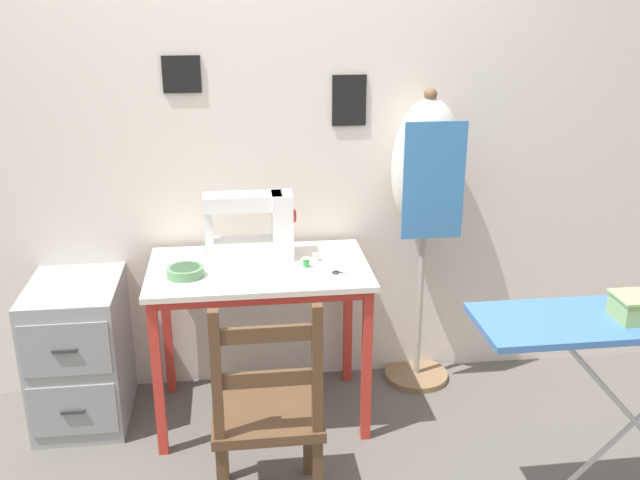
% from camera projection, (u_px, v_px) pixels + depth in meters
% --- Properties ---
extents(ground_plane, '(14.00, 14.00, 0.00)m').
position_uv_depth(ground_plane, '(267.00, 450.00, 3.08)').
color(ground_plane, '#5B5651').
extents(wall_back, '(10.00, 0.06, 2.55)m').
position_uv_depth(wall_back, '(252.00, 129.00, 3.26)').
color(wall_back, silver).
rests_on(wall_back, ground_plane).
extents(sewing_table, '(0.96, 0.58, 0.74)m').
position_uv_depth(sewing_table, '(260.00, 289.00, 3.13)').
color(sewing_table, silver).
rests_on(sewing_table, ground_plane).
extents(sewing_machine, '(0.40, 0.16, 0.32)m').
position_uv_depth(sewing_machine, '(254.00, 228.00, 3.16)').
color(sewing_machine, white).
rests_on(sewing_machine, sewing_table).
extents(fabric_bowl, '(0.16, 0.16, 0.04)m').
position_uv_depth(fabric_bowl, '(185.00, 271.00, 2.99)').
color(fabric_bowl, '#56895B').
rests_on(fabric_bowl, sewing_table).
extents(scissors, '(0.12, 0.09, 0.01)m').
position_uv_depth(scissors, '(342.00, 273.00, 3.02)').
color(scissors, silver).
rests_on(scissors, sewing_table).
extents(thread_spool_near_machine, '(0.04, 0.04, 0.04)m').
position_uv_depth(thread_spool_near_machine, '(306.00, 263.00, 3.09)').
color(thread_spool_near_machine, green).
rests_on(thread_spool_near_machine, sewing_table).
extents(thread_spool_mid_table, '(0.04, 0.04, 0.03)m').
position_uv_depth(thread_spool_mid_table, '(316.00, 257.00, 3.16)').
color(thread_spool_mid_table, silver).
rests_on(thread_spool_mid_table, sewing_table).
extents(wooden_chair, '(0.40, 0.38, 0.91)m').
position_uv_depth(wooden_chair, '(267.00, 414.00, 2.60)').
color(wooden_chair, '#513823').
rests_on(wooden_chair, ground_plane).
extents(filing_cabinet, '(0.40, 0.52, 0.66)m').
position_uv_depth(filing_cabinet, '(80.00, 352.00, 3.22)').
color(filing_cabinet, '#93999E').
rests_on(filing_cabinet, ground_plane).
extents(dress_form, '(0.33, 0.32, 1.47)m').
position_uv_depth(dress_form, '(426.00, 182.00, 3.30)').
color(dress_form, '#846647').
rests_on(dress_form, ground_plane).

